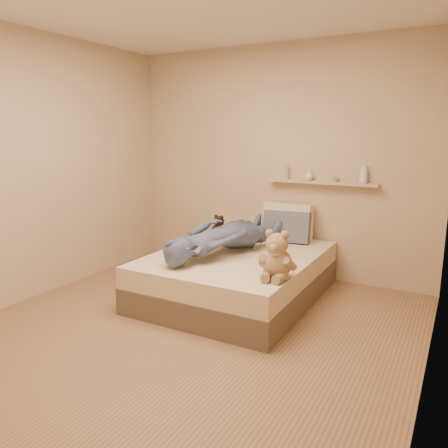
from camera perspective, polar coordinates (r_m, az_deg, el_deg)
The scene contains 10 objects.
room at distance 3.41m, azimuth -5.33°, elevation 6.28°, with size 3.80×3.80×3.80m.
bed at distance 4.43m, azimuth 1.77°, elevation -6.67°, with size 1.50×1.90×0.45m.
game_console at distance 3.97m, azimuth -3.95°, elevation -3.17°, with size 0.18×0.13×0.06m.
teddy_bear at distance 3.61m, azimuth 6.89°, elevation -4.49°, with size 0.34×0.33×0.41m.
dark_plush at distance 4.91m, azimuth -0.62°, elevation -0.61°, with size 0.18×0.18×0.28m.
pillow_cream at distance 4.97m, azimuth 8.34°, elevation 0.35°, with size 0.55×0.16×0.40m, color beige.
pillow_grey at distance 4.83m, azimuth 8.21°, elevation -0.33°, with size 0.50×0.14×0.34m, color slate.
person at distance 4.31m, azimuth -0.10°, elevation -1.56°, with size 0.54×1.49×0.36m, color slate.
wall_shelf at distance 4.87m, azimuth 12.60°, elevation 5.32°, with size 1.20×0.12×0.03m, color tan.
shelf_bottles at distance 4.82m, azimuth 14.30°, elevation 6.33°, with size 0.91×0.12×0.21m.
Camera 1 is at (1.92, -2.80, 1.62)m, focal length 35.00 mm.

